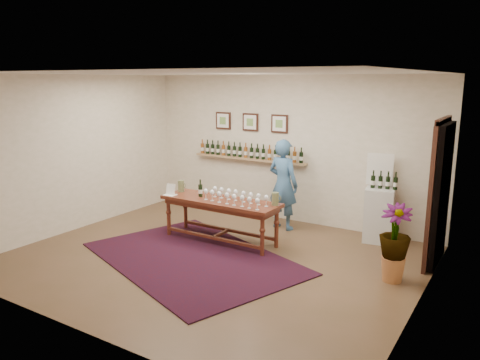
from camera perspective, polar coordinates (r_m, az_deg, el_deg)
The scene contains 14 objects.
ground at distance 7.33m, azimuth -3.35°, elevation -9.56°, with size 6.00×6.00×0.00m, color brown.
room_shell at distance 7.79m, azimuth 17.56°, elevation -0.20°, with size 6.00×6.00×6.00m.
rug at distance 7.36m, azimuth -5.80°, elevation -9.45°, with size 3.34×2.23×0.02m, color #420B11.
tasting_table at distance 7.89m, azimuth -2.40°, elevation -3.16°, with size 2.09×0.67×0.74m.
table_glasses at distance 7.62m, azimuth -0.61°, elevation -2.10°, with size 1.41×0.33×0.20m, color white, non-canonical shape.
table_bottles at distance 8.08m, azimuth -4.67°, elevation -0.95°, with size 0.27×0.16×0.29m, color black, non-canonical shape.
pitcher_left at distance 8.44m, azimuth -7.20°, elevation -0.73°, with size 0.13×0.13×0.21m, color #666D44, non-canonical shape.
pitcher_right at distance 7.50m, azimuth 4.31°, elevation -2.31°, with size 0.13×0.13×0.21m, color #666D44, non-canonical shape.
menu_card at distance 8.23m, azimuth -8.46°, elevation -1.14°, with size 0.21×0.16×0.19m, color white.
display_pedestal at distance 8.29m, azimuth 16.59°, elevation -4.10°, with size 0.46×0.46×0.92m, color silver.
pedestal_bottles at distance 8.14m, azimuth 17.17°, elevation -0.10°, with size 0.27×0.07×0.27m, color black, non-canonical shape.
info_sign at distance 8.25m, azimuth 16.68°, elevation 1.26°, with size 0.44×0.02×0.60m, color white.
potted_plant at distance 6.71m, azimuth 18.31°, elevation -7.31°, with size 0.58×0.58×0.94m.
person at distance 8.57m, azimuth 5.28°, elevation -0.54°, with size 0.61×0.40×1.67m, color #3B648D.
Camera 1 is at (3.96, -5.55, 2.72)m, focal length 35.00 mm.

